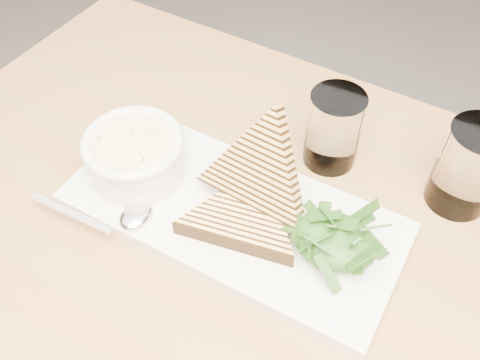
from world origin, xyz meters
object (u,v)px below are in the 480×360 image
at_px(soup_bowl, 136,159).
at_px(glass_far, 469,168).
at_px(table_top, 297,315).
at_px(glass_near, 334,129).
at_px(platter, 233,213).

height_order(soup_bowl, glass_far, glass_far).
bearing_deg(soup_bowl, glass_far, 22.15).
height_order(table_top, glass_far, glass_far).
height_order(soup_bowl, glass_near, glass_near).
xyz_separation_m(soup_bowl, glass_far, (0.38, 0.15, 0.02)).
height_order(glass_near, glass_far, glass_far).
relative_size(platter, soup_bowl, 3.44).
bearing_deg(table_top, platter, 147.41).
relative_size(soup_bowl, glass_near, 1.11).
bearing_deg(table_top, soup_bowl, 163.38).
relative_size(table_top, soup_bowl, 9.91).
relative_size(table_top, glass_far, 10.17).
bearing_deg(soup_bowl, platter, 0.01).
distance_m(glass_near, glass_far, 0.17).
bearing_deg(table_top, glass_near, 102.23).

